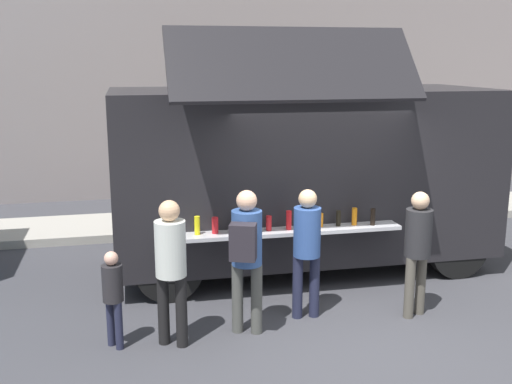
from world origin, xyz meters
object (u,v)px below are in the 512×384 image
object	(u,v)px
food_truck_main	(302,171)
customer_rear_waiting	(171,260)
child_near_queue	(113,291)
customer_extra_browsing	(418,243)
trash_bin	(475,191)
customer_front_ordering	(307,242)
customer_mid_with_backpack	(246,248)

from	to	relation	value
food_truck_main	customer_rear_waiting	distance (m)	3.21
child_near_queue	customer_extra_browsing	bearing A→B (deg)	-37.32
customer_rear_waiting	customer_extra_browsing	bearing A→B (deg)	-57.28
child_near_queue	trash_bin	bearing A→B (deg)	-6.47
trash_bin	food_truck_main	bearing A→B (deg)	-152.66
customer_front_ordering	customer_extra_browsing	world-z (taller)	customer_front_ordering
food_truck_main	child_near_queue	distance (m)	3.69
customer_mid_with_backpack	child_near_queue	world-z (taller)	customer_mid_with_backpack
customer_extra_browsing	customer_mid_with_backpack	bearing A→B (deg)	67.69
food_truck_main	trash_bin	bearing A→B (deg)	27.73
customer_rear_waiting	child_near_queue	size ratio (longest dim) A/B	1.50
food_truck_main	customer_front_ordering	world-z (taller)	food_truck_main
customer_mid_with_backpack	customer_front_ordering	bearing A→B (deg)	-49.08
trash_bin	customer_mid_with_backpack	distance (m)	7.39
customer_front_ordering	customer_extra_browsing	size ratio (longest dim) A/B	1.02
child_near_queue	customer_rear_waiting	bearing A→B (deg)	-45.65
food_truck_main	customer_rear_waiting	world-z (taller)	food_truck_main
customer_front_ordering	customer_mid_with_backpack	distance (m)	0.88
trash_bin	customer_rear_waiting	world-z (taller)	customer_rear_waiting
customer_mid_with_backpack	customer_extra_browsing	size ratio (longest dim) A/B	1.08
customer_mid_with_backpack	customer_rear_waiting	distance (m)	0.88
customer_front_ordering	customer_mid_with_backpack	world-z (taller)	customer_mid_with_backpack
trash_bin	customer_front_ordering	bearing A→B (deg)	-139.85
food_truck_main	trash_bin	distance (m)	5.16
customer_rear_waiting	child_near_queue	xyz separation A→B (m)	(-0.64, 0.08, -0.34)
trash_bin	customer_extra_browsing	xyz separation A→B (m)	(-3.64, -4.47, 0.47)
customer_front_ordering	child_near_queue	distance (m)	2.37
customer_mid_with_backpack	child_near_queue	size ratio (longest dim) A/B	1.53
customer_front_ordering	customer_rear_waiting	world-z (taller)	customer_rear_waiting
food_truck_main	customer_extra_browsing	xyz separation A→B (m)	(0.85, -2.15, -0.55)
child_near_queue	customer_mid_with_backpack	bearing A→B (deg)	-37.90
customer_mid_with_backpack	customer_rear_waiting	bearing A→B (deg)	116.55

